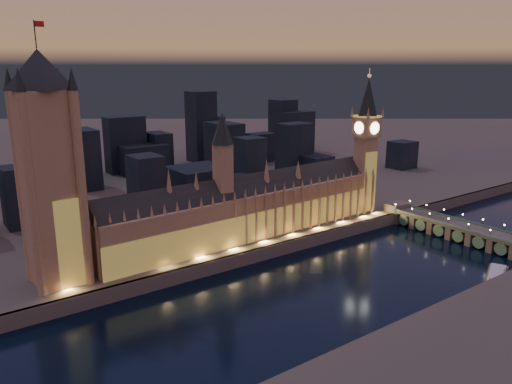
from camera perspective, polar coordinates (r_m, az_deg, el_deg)
ground_plane at (r=269.80m, az=6.11°, el=-10.37°), size 2000.00×2000.00×0.00m
north_bank at (r=728.19m, az=-22.44°, el=4.67°), size 2000.00×960.00×8.00m
embankment_wall at (r=297.33m, az=0.81°, el=-7.05°), size 2000.00×2.50×8.00m
palace_of_westminster at (r=308.99m, az=-0.69°, el=-1.83°), size 202.00×28.86×78.00m
victoria_tower at (r=252.69m, az=-22.65°, el=3.40°), size 31.68×31.68×123.32m
elizabeth_tower at (r=369.03m, az=12.50°, el=6.57°), size 18.00×18.00×102.00m
westminster_bridge at (r=358.22m, az=21.82°, el=-4.01°), size 17.46×113.00×15.90m
river_boat at (r=302.09m, az=25.77°, el=-8.69°), size 43.03×26.97×4.50m
city_backdrop at (r=476.74m, az=-10.83°, el=4.21°), size 473.33×215.63×77.22m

